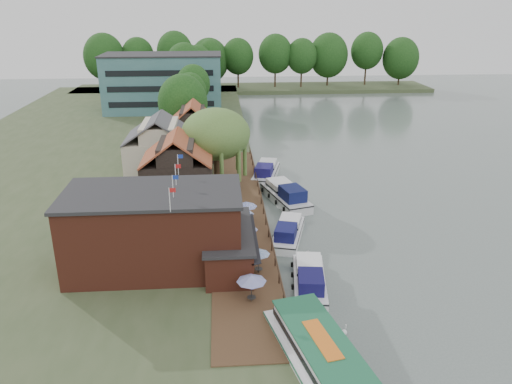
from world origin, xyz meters
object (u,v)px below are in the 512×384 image
object	(u,v)px
umbrella_1	(259,261)
cruiser_0	(310,276)
cottage_a	(178,170)
cruiser_1	(288,230)
tour_boat	(326,365)
hotel_block	(163,82)
swan	(344,332)
pub	(177,229)
umbrella_0	(251,288)
cottage_b	(161,147)
cruiser_2	(286,192)
cruiser_3	(266,170)
umbrella_2	(245,248)
umbrella_3	(247,236)
willow	(216,149)
cottage_c	(193,131)
umbrella_4	(242,220)

from	to	relation	value
umbrella_1	cruiser_0	world-z (taller)	umbrella_1
cottage_a	cruiser_0	world-z (taller)	cottage_a
cruiser_1	tour_boat	distance (m)	21.58
hotel_block	swan	distance (m)	83.82
pub	tour_boat	distance (m)	18.52
hotel_block	tour_boat	world-z (taller)	hotel_block
pub	umbrella_0	bearing A→B (deg)	-46.63
cottage_b	cruiser_2	xyz separation A→B (m)	(15.99, -8.05, -3.91)
cruiser_0	cruiser_3	world-z (taller)	cruiser_3
pub	tour_boat	world-z (taller)	pub
cruiser_0	tour_boat	bearing A→B (deg)	-87.85
hotel_block	umbrella_2	world-z (taller)	hotel_block
umbrella_0	cruiser_1	distance (m)	13.98
umbrella_2	tour_boat	distance (m)	16.10
umbrella_3	cruiser_2	distance (m)	15.06
cottage_b	umbrella_0	world-z (taller)	cottage_b
cottage_b	cruiser_2	size ratio (longest dim) A/B	0.88
cruiser_3	hotel_block	bearing A→B (deg)	126.49
umbrella_3	cruiser_2	xyz separation A→B (m)	(5.60, 13.95, -0.95)
willow	cruiser_3	bearing A→B (deg)	42.99
cottage_b	umbrella_1	size ratio (longest dim) A/B	4.04
willow	pub	bearing A→B (deg)	-99.93
cottage_a	cruiser_2	distance (m)	13.71
cruiser_0	cottage_c	bearing A→B (deg)	114.46
umbrella_0	umbrella_3	bearing A→B (deg)	88.69
umbrella_3	cruiser_3	xyz separation A→B (m)	(4.04, 23.46, -1.07)
cruiser_0	tour_boat	distance (m)	11.93
umbrella_0	umbrella_2	distance (m)	7.00
cruiser_3	umbrella_4	bearing A→B (deg)	-88.42
pub	umbrella_2	size ratio (longest dim) A/B	8.42
hotel_block	willow	world-z (taller)	hotel_block
hotel_block	swan	world-z (taller)	hotel_block
umbrella_0	umbrella_3	world-z (taller)	same
cruiser_0	umbrella_3	bearing A→B (deg)	136.95
cottage_b	umbrella_3	bearing A→B (deg)	-64.70
willow	cruiser_3	xyz separation A→B (m)	(6.94, 6.46, -4.99)
cottage_c	cruiser_0	distance (m)	39.08
cruiser_1	tour_boat	world-z (taller)	tour_boat
cruiser_1	tour_boat	bearing A→B (deg)	-75.61
cottage_c	umbrella_2	world-z (taller)	cottage_c
pub	tour_boat	xyz separation A→B (m)	(10.41, -15.00, -3.07)
hotel_block	umbrella_2	bearing A→B (deg)	-78.77
cruiser_3	swan	size ratio (longest dim) A/B	22.86
umbrella_0	cruiser_3	world-z (taller)	umbrella_0
hotel_block	cottage_c	xyz separation A→B (m)	(8.00, -37.00, -1.90)
cottage_b	umbrella_4	world-z (taller)	cottage_b
willow	swan	size ratio (longest dim) A/B	23.69
cottage_b	cruiser_2	distance (m)	18.33
umbrella_3	cruiser_2	world-z (taller)	umbrella_3
pub	willow	world-z (taller)	willow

